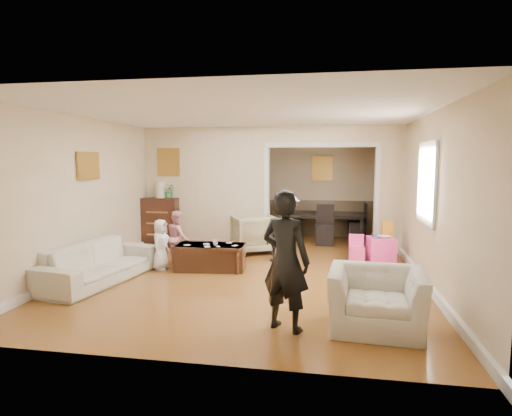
% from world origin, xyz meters
% --- Properties ---
extents(floor, '(7.00, 7.00, 0.00)m').
position_xyz_m(floor, '(0.00, 0.00, 0.00)').
color(floor, '#A7622B').
rests_on(floor, ground).
extents(partition_left, '(2.75, 0.18, 2.60)m').
position_xyz_m(partition_left, '(-1.38, 1.80, 1.30)').
color(partition_left, beige).
rests_on(partition_left, ground).
extents(partition_right, '(0.55, 0.18, 2.60)m').
position_xyz_m(partition_right, '(2.48, 1.80, 1.30)').
color(partition_right, beige).
rests_on(partition_right, ground).
extents(partition_header, '(2.22, 0.18, 0.35)m').
position_xyz_m(partition_header, '(1.10, 1.80, 2.42)').
color(partition_header, beige).
rests_on(partition_header, partition_right).
extents(window_pane, '(0.03, 0.95, 1.10)m').
position_xyz_m(window_pane, '(2.73, -0.40, 1.55)').
color(window_pane, white).
rests_on(window_pane, ground).
extents(framed_art_partition, '(0.45, 0.03, 0.55)m').
position_xyz_m(framed_art_partition, '(-2.20, 1.70, 1.85)').
color(framed_art_partition, brown).
rests_on(framed_art_partition, partition_left).
extents(framed_art_sofa_wall, '(0.03, 0.55, 0.40)m').
position_xyz_m(framed_art_sofa_wall, '(-2.71, -0.60, 1.80)').
color(framed_art_sofa_wall, brown).
extents(framed_art_alcove, '(0.45, 0.03, 0.55)m').
position_xyz_m(framed_art_alcove, '(1.10, 3.44, 1.70)').
color(framed_art_alcove, brown).
extents(sofa, '(1.12, 2.17, 0.60)m').
position_xyz_m(sofa, '(-2.25, -1.19, 0.30)').
color(sofa, beige).
rests_on(sofa, ground).
extents(armchair_back, '(1.12, 1.13, 0.77)m').
position_xyz_m(armchair_back, '(-0.24, 1.33, 0.39)').
color(armchair_back, tan).
rests_on(armchair_back, ground).
extents(armchair_front, '(1.11, 0.99, 0.67)m').
position_xyz_m(armchair_front, '(1.81, -2.36, 0.34)').
color(armchair_front, beige).
rests_on(armchair_front, ground).
extents(dresser, '(0.78, 0.44, 1.07)m').
position_xyz_m(dresser, '(-2.37, 1.61, 0.54)').
color(dresser, '#34160F').
rests_on(dresser, ground).
extents(table_lamp, '(0.22, 0.22, 0.36)m').
position_xyz_m(table_lamp, '(-2.37, 1.61, 1.25)').
color(table_lamp, beige).
rests_on(table_lamp, dresser).
extents(potted_plant, '(0.27, 0.23, 0.30)m').
position_xyz_m(potted_plant, '(-2.17, 1.61, 1.22)').
color(potted_plant, '#397735').
rests_on(potted_plant, dresser).
extents(coffee_table, '(1.22, 0.71, 0.44)m').
position_xyz_m(coffee_table, '(-0.74, -0.16, 0.22)').
color(coffee_table, '#371D11').
rests_on(coffee_table, ground).
extents(coffee_cup, '(0.11, 0.11, 0.09)m').
position_xyz_m(coffee_cup, '(-0.64, -0.21, 0.48)').
color(coffee_cup, silver).
rests_on(coffee_cup, coffee_table).
extents(play_table, '(0.53, 0.53, 0.45)m').
position_xyz_m(play_table, '(2.25, 0.96, 0.23)').
color(play_table, '#FF43AE').
rests_on(play_table, ground).
extents(cereal_box, '(0.21, 0.10, 0.30)m').
position_xyz_m(cereal_box, '(2.37, 1.06, 0.60)').
color(cereal_box, yellow).
rests_on(cereal_box, play_table).
extents(cyan_cup, '(0.08, 0.08, 0.08)m').
position_xyz_m(cyan_cup, '(2.15, 0.91, 0.49)').
color(cyan_cup, '#22ABA2').
rests_on(cyan_cup, play_table).
extents(toy_block, '(0.10, 0.09, 0.05)m').
position_xyz_m(toy_block, '(2.13, 1.08, 0.48)').
color(toy_block, red).
rests_on(toy_block, play_table).
extents(play_bowl, '(0.26, 0.26, 0.06)m').
position_xyz_m(play_bowl, '(2.30, 0.84, 0.48)').
color(play_bowl, silver).
rests_on(play_bowl, play_table).
extents(dining_table, '(1.83, 1.04, 0.64)m').
position_xyz_m(dining_table, '(1.20, 3.02, 0.32)').
color(dining_table, black).
rests_on(dining_table, ground).
extents(adult_person, '(0.68, 0.57, 1.57)m').
position_xyz_m(adult_person, '(0.81, -2.56, 0.79)').
color(adult_person, black).
rests_on(adult_person, ground).
extents(child_kneel_a, '(0.30, 0.45, 0.88)m').
position_xyz_m(child_kneel_a, '(-1.59, -0.31, 0.44)').
color(child_kneel_a, white).
rests_on(child_kneel_a, ground).
extents(child_kneel_b, '(0.55, 0.59, 0.98)m').
position_xyz_m(child_kneel_b, '(-1.44, 0.14, 0.49)').
color(child_kneel_b, pink).
rests_on(child_kneel_b, ground).
extents(child_toddler, '(0.43, 0.44, 0.74)m').
position_xyz_m(child_toddler, '(0.31, 0.59, 0.37)').
color(child_toddler, black).
rests_on(child_toddler, ground).
extents(craft_papers, '(0.94, 0.51, 0.00)m').
position_xyz_m(craft_papers, '(-0.69, -0.20, 0.44)').
color(craft_papers, white).
rests_on(craft_papers, coffee_table).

